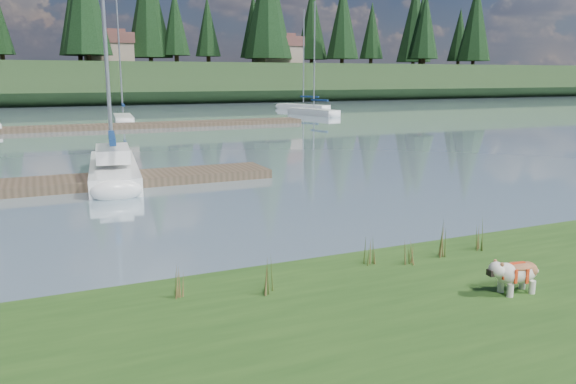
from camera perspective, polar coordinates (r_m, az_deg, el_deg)
name	(u,v)px	position (r m, az deg, el deg)	size (l,w,h in m)	color
ground	(94,129)	(40.42, -19.07, 6.05)	(200.00, 200.00, 0.00)	#849EAC
ridge	(63,84)	(83.20, -21.90, 10.18)	(200.00, 20.00, 5.00)	#1F3319
bulldog	(516,272)	(9.14, 22.17, -7.53)	(0.89, 0.42, 0.53)	silver
sailboat_main	(113,164)	(21.18, -17.35, 2.69)	(2.29, 7.85, 11.24)	white
dock_near	(24,187)	(19.43, -25.24, 0.50)	(16.00, 2.00, 0.30)	#4C3D2C
dock_far	(125,126)	(40.63, -16.26, 6.46)	(26.00, 2.20, 0.30)	#4C3D2C
sailboat_bg_2	(123,118)	(45.94, -16.42, 7.24)	(1.87, 6.64, 10.00)	white
sailboat_bg_4	(310,111)	(52.50, 2.24, 8.20)	(2.65, 6.90, 10.12)	white
sailboat_bg_5	(299,106)	(60.75, 1.13, 8.68)	(4.03, 7.18, 10.35)	white
weed_0	(270,276)	(8.49, -1.85, -8.56)	(0.17, 0.14, 0.64)	#475B23
weed_1	(370,253)	(9.82, 8.34, -6.19)	(0.17, 0.14, 0.50)	#475B23
weed_2	(440,240)	(10.47, 15.20, -4.77)	(0.17, 0.14, 0.74)	#475B23
weed_3	(179,283)	(8.50, -10.97, -9.10)	(0.17, 0.14, 0.52)	#475B23
weed_4	(408,253)	(9.99, 12.10, -6.12)	(0.17, 0.14, 0.46)	#475B23
weed_5	(479,236)	(11.11, 18.87, -4.27)	(0.17, 0.14, 0.64)	#475B23
mud_lip	(268,282)	(9.82, -2.00, -9.10)	(60.00, 0.50, 0.14)	#33281C
conifer_5	(175,22)	(82.53, -11.38, 16.57)	(3.96, 3.96, 10.35)	#382619
conifer_6	(268,1)	(84.84, -2.08, 18.79)	(7.04, 7.04, 17.00)	#382619
conifer_7	(343,20)	(93.36, 5.57, 16.99)	(5.28, 5.28, 13.20)	#382619
conifer_8	(425,25)	(97.07, 13.76, 16.11)	(4.62, 4.62, 11.77)	#382619
conifer_9	(475,21)	(107.72, 18.51, 16.11)	(5.94, 5.94, 14.62)	#382619
house_1	(108,47)	(81.75, -17.78, 13.83)	(6.30, 5.30, 4.65)	gray
house_2	(278,50)	(85.97, -1.02, 14.24)	(6.30, 5.30, 4.65)	gray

